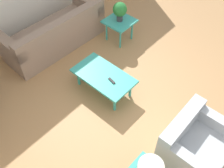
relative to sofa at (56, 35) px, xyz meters
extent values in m
plane|color=#A87A4C|center=(-2.29, -0.06, -0.31)|extent=(14.00, 14.00, 0.00)
cube|color=gray|center=(0.05, 0.00, -0.09)|extent=(0.92, 2.22, 0.45)
cube|color=gray|center=(-0.28, 0.01, 0.32)|extent=(0.26, 2.20, 0.37)
cube|color=gray|center=(0.02, -1.00, 0.26)|extent=(0.86, 0.22, 0.24)
cube|color=gray|center=(0.08, 1.00, 0.26)|extent=(0.86, 0.22, 0.24)
cube|color=#A8ADB2|center=(-3.56, 0.28, -0.12)|extent=(0.86, 1.00, 0.39)
cube|color=#A8ADB2|center=(-3.24, 0.28, 0.24)|extent=(0.21, 1.00, 0.33)
cube|color=#A8ADB2|center=(-3.57, 0.70, 0.18)|extent=(0.85, 0.17, 0.22)
cube|color=#A8ADB2|center=(-3.56, -0.13, 0.18)|extent=(0.85, 0.17, 0.22)
cube|color=teal|center=(-1.62, 0.24, 0.08)|extent=(1.12, 0.63, 0.04)
cylinder|color=teal|center=(-2.08, 0.03, -0.13)|extent=(0.05, 0.05, 0.37)
cylinder|color=teal|center=(-1.17, 0.03, -0.13)|extent=(0.05, 0.05, 0.37)
cylinder|color=teal|center=(-2.08, 0.46, -0.13)|extent=(0.05, 0.05, 0.37)
cylinder|color=teal|center=(-1.17, 0.46, -0.13)|extent=(0.05, 0.05, 0.37)
cube|color=teal|center=(-0.86, -1.07, 0.18)|extent=(0.58, 0.58, 0.04)
cylinder|color=teal|center=(-1.06, -1.27, -0.07)|extent=(0.04, 0.04, 0.47)
cylinder|color=teal|center=(-0.66, -1.27, -0.07)|extent=(0.04, 0.04, 0.47)
cylinder|color=teal|center=(-1.06, -0.88, -0.07)|extent=(0.04, 0.04, 0.47)
cylinder|color=teal|center=(-0.66, -0.88, -0.07)|extent=(0.04, 0.04, 0.47)
cylinder|color=teal|center=(-3.15, 1.08, -0.07)|extent=(0.04, 0.04, 0.47)
cylinder|color=#333338|center=(-0.86, -1.07, 0.27)|extent=(0.13, 0.13, 0.15)
sphere|color=#236B2D|center=(-0.86, -1.07, 0.47)|extent=(0.29, 0.29, 0.29)
cube|color=black|center=(-1.83, 0.25, 0.11)|extent=(0.16, 0.07, 0.02)
camera|label=1|loc=(-3.85, 2.51, 3.53)|focal=42.00mm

